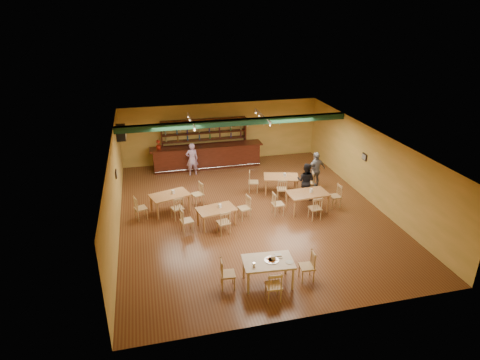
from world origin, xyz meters
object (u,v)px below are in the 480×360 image
object	(u,v)px
bar_counter	(207,156)
near_table	(268,272)
dining_table_d	(307,202)
dining_table_b	(281,184)
dining_table_a	(170,203)
dining_table_c	(216,217)
patron_bar	(192,159)
patron_right_a	(306,181)

from	to	relation	value
bar_counter	near_table	distance (m)	9.56
dining_table_d	near_table	xyz separation A→B (m)	(-2.85, -4.03, 0.00)
dining_table_b	near_table	world-z (taller)	near_table
dining_table_a	dining_table_c	xyz separation A→B (m)	(1.56, -1.50, -0.02)
dining_table_a	patron_bar	xyz separation A→B (m)	(1.33, 3.53, 0.43)
dining_table_b	near_table	size ratio (longest dim) A/B	1.02
dining_table_c	patron_right_a	world-z (taller)	patron_right_a
dining_table_c	dining_table_d	size ratio (longest dim) A/B	0.89
near_table	patron_bar	size ratio (longest dim) A/B	0.91
dining_table_b	dining_table_c	size ratio (longest dim) A/B	1.07
bar_counter	dining_table_a	size ratio (longest dim) A/B	3.77
dining_table_a	patron_right_a	world-z (taller)	patron_right_a
dining_table_c	near_table	size ratio (longest dim) A/B	0.95
dining_table_d	patron_bar	xyz separation A→B (m)	(-3.90, 4.70, 0.41)
dining_table_c	dining_table_d	distance (m)	3.69
near_table	bar_counter	bearing A→B (deg)	95.91
dining_table_a	dining_table_b	xyz separation A→B (m)	(4.79, 0.70, 0.00)
dining_table_c	near_table	distance (m)	3.80
near_table	patron_right_a	world-z (taller)	patron_right_a
dining_table_a	near_table	bearing A→B (deg)	-83.05
dining_table_c	dining_table_a	bearing A→B (deg)	124.32
near_table	dining_table_b	bearing A→B (deg)	72.42
bar_counter	patron_bar	size ratio (longest dim) A/B	3.48
bar_counter	patron_right_a	bearing A→B (deg)	-52.39
dining_table_a	near_table	size ratio (longest dim) A/B	1.01
dining_table_a	dining_table_d	world-z (taller)	dining_table_d
bar_counter	near_table	size ratio (longest dim) A/B	3.82
dining_table_a	near_table	world-z (taller)	near_table
dining_table_a	patron_right_a	bearing A→B (deg)	-18.67
patron_bar	patron_right_a	xyz separation A→B (m)	(4.26, -3.62, -0.02)
patron_right_a	patron_bar	bearing A→B (deg)	-2.90
dining_table_a	dining_table_d	size ratio (longest dim) A/B	0.95
near_table	patron_right_a	size ratio (longest dim) A/B	0.93
bar_counter	dining_table_d	distance (m)	6.32
bar_counter	patron_right_a	distance (m)	5.62
dining_table_c	dining_table_d	bearing A→B (deg)	-6.83
near_table	dining_table_d	bearing A→B (deg)	59.31
dining_table_d	patron_right_a	world-z (taller)	patron_right_a
dining_table_c	patron_right_a	distance (m)	4.29
dining_table_d	dining_table_a	bearing A→B (deg)	164.61
dining_table_d	patron_bar	distance (m)	6.12
dining_table_a	patron_right_a	size ratio (longest dim) A/B	0.94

